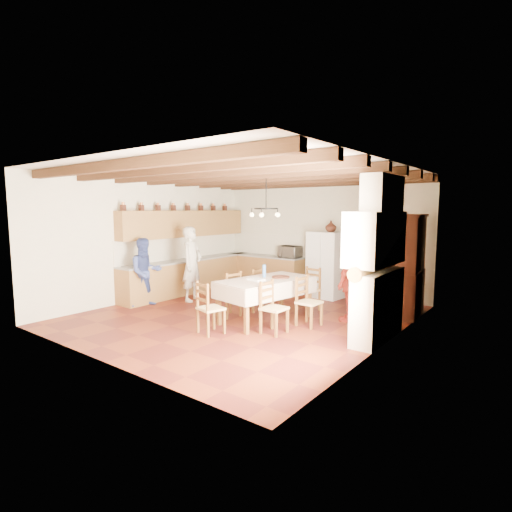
{
  "coord_description": "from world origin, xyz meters",
  "views": [
    {
      "loc": [
        5.18,
        -6.4,
        2.24
      ],
      "look_at": [
        0.1,
        0.3,
        1.25
      ],
      "focal_mm": 28.0,
      "sensor_mm": 36.0,
      "label": 1
    }
  ],
  "objects": [
    {
      "name": "backsplash_left",
      "position": [
        -2.98,
        1.05,
        1.2
      ],
      "size": [
        0.03,
        4.3,
        0.6
      ],
      "primitive_type": "cube",
      "color": "white",
      "rests_on": "ground"
    },
    {
      "name": "chandelier",
      "position": [
        0.59,
        -0.02,
        2.25
      ],
      "size": [
        0.47,
        0.47,
        0.03
      ],
      "primitive_type": "torus",
      "color": "black",
      "rests_on": "ground"
    },
    {
      "name": "wall_right",
      "position": [
        3.01,
        0.0,
        1.5
      ],
      "size": [
        0.02,
        6.5,
        3.0
      ],
      "primitive_type": "cube",
      "color": "#F0EAC7",
      "rests_on": "ground"
    },
    {
      "name": "wall_front",
      "position": [
        0.0,
        -3.26,
        1.5
      ],
      "size": [
        6.0,
        0.02,
        3.0
      ],
      "primitive_type": "cube",
      "color": "#F0EAC7",
      "rests_on": "ground"
    },
    {
      "name": "ceiling",
      "position": [
        0.0,
        0.0,
        3.01
      ],
      "size": [
        6.0,
        6.5,
        0.02
      ],
      "primitive_type": "cube",
      "color": "white",
      "rests_on": "ground"
    },
    {
      "name": "refrigerator",
      "position": [
        0.55,
        2.69,
        0.84
      ],
      "size": [
        0.9,
        0.76,
        1.67
      ],
      "primitive_type": "cube",
      "rotation": [
        0.0,
        0.0,
        -0.1
      ],
      "color": "white",
      "rests_on": "floor"
    },
    {
      "name": "microwave",
      "position": [
        -0.73,
        2.95,
        1.06
      ],
      "size": [
        0.6,
        0.42,
        0.32
      ],
      "primitive_type": "imported",
      "rotation": [
        0.0,
        0.0,
        -0.04
      ],
      "color": "silver",
      "rests_on": "countertop_back"
    },
    {
      "name": "dining_table",
      "position": [
        0.59,
        -0.02,
        0.77
      ],
      "size": [
        1.33,
        2.1,
        0.85
      ],
      "rotation": [
        0.0,
        0.0,
        -0.18
      ],
      "color": "beige",
      "rests_on": "floor"
    },
    {
      "name": "person_woman_blue",
      "position": [
        -2.36,
        -0.69,
        0.79
      ],
      "size": [
        0.8,
        0.91,
        1.58
      ],
      "primitive_type": "imported",
      "rotation": [
        0.0,
        0.0,
        1.26
      ],
      "color": "#374894",
      "rests_on": "floor"
    },
    {
      "name": "ceiling_beams",
      "position": [
        0.0,
        0.0,
        2.91
      ],
      "size": [
        6.0,
        6.3,
        0.16
      ],
      "primitive_type": null,
      "color": "#382311",
      "rests_on": "ground"
    },
    {
      "name": "backsplash_back",
      "position": [
        -1.55,
        3.23,
        1.2
      ],
      "size": [
        2.3,
        0.03,
        0.6
      ],
      "primitive_type": "cube",
      "color": "white",
      "rests_on": "ground"
    },
    {
      "name": "countertop_left",
      "position": [
        -2.7,
        1.05,
        0.88
      ],
      "size": [
        0.62,
        4.3,
        0.04
      ],
      "primitive_type": "cube",
      "color": "slate",
      "rests_on": "lower_cabinets_left"
    },
    {
      "name": "lower_cabinets_back",
      "position": [
        -1.55,
        2.95,
        0.43
      ],
      "size": [
        2.3,
        0.6,
        0.86
      ],
      "primitive_type": "cube",
      "color": "brown",
      "rests_on": "ground"
    },
    {
      "name": "wall_left",
      "position": [
        -3.01,
        0.0,
        1.5
      ],
      "size": [
        0.02,
        6.5,
        3.0
      ],
      "primitive_type": "cube",
      "color": "#F0EAC7",
      "rests_on": "ground"
    },
    {
      "name": "countertop_back",
      "position": [
        -1.55,
        2.95,
        0.88
      ],
      "size": [
        2.34,
        0.62,
        0.04
      ],
      "primitive_type": "cube",
      "color": "slate",
      "rests_on": "lower_cabinets_back"
    },
    {
      "name": "chair_end_far",
      "position": [
        0.87,
        1.21,
        0.48
      ],
      "size": [
        0.47,
        0.45,
        0.96
      ],
      "primitive_type": null,
      "rotation": [
        0.0,
        0.0,
        -0.14
      ],
      "color": "brown",
      "rests_on": "floor"
    },
    {
      "name": "chair_right_near",
      "position": [
        1.2,
        -0.6,
        0.48
      ],
      "size": [
        0.4,
        0.42,
        0.96
      ],
      "primitive_type": null,
      "rotation": [
        0.0,
        0.0,
        1.56
      ],
      "color": "brown",
      "rests_on": "floor"
    },
    {
      "name": "wall_picture",
      "position": [
        1.55,
        3.23,
        1.85
      ],
      "size": [
        0.34,
        0.03,
        0.42
      ],
      "primitive_type": "cube",
      "color": "#302117",
      "rests_on": "ground"
    },
    {
      "name": "person_woman_red",
      "position": [
        1.96,
        0.98,
        0.76
      ],
      "size": [
        0.46,
        0.92,
        1.52
      ],
      "primitive_type": "imported",
      "rotation": [
        0.0,
        0.0,
        -1.67
      ],
      "color": "#A02A1D",
      "rests_on": "floor"
    },
    {
      "name": "person_man",
      "position": [
        -1.88,
        0.33,
        0.91
      ],
      "size": [
        0.6,
        0.76,
        1.82
      ],
      "primitive_type": "imported",
      "rotation": [
        0.0,
        0.0,
        1.84
      ],
      "color": "beige",
      "rests_on": "floor"
    },
    {
      "name": "hutch",
      "position": [
        2.75,
        2.12,
        1.07
      ],
      "size": [
        0.61,
        1.22,
        2.14
      ],
      "primitive_type": null,
      "rotation": [
        0.0,
        0.0,
        0.1
      ],
      "color": "#371B12",
      "rests_on": "floor"
    },
    {
      "name": "chair_left_near",
      "position": [
        -0.22,
        -0.22,
        0.48
      ],
      "size": [
        0.47,
        0.49,
        0.96
      ],
      "primitive_type": null,
      "rotation": [
        0.0,
        0.0,
        -1.76
      ],
      "color": "brown",
      "rests_on": "floor"
    },
    {
      "name": "chair_left_far",
      "position": [
        -0.14,
        0.46,
        0.48
      ],
      "size": [
        0.42,
        0.44,
        0.96
      ],
      "primitive_type": null,
      "rotation": [
        0.0,
        0.0,
        -1.53
      ],
      "color": "brown",
      "rests_on": "floor"
    },
    {
      "name": "chair_end_near",
      "position": [
        0.28,
        -1.29,
        0.48
      ],
      "size": [
        0.51,
        0.5,
        0.96
      ],
      "primitive_type": null,
      "rotation": [
        0.0,
        0.0,
        2.88
      ],
      "color": "brown",
      "rests_on": "floor"
    },
    {
      "name": "floor",
      "position": [
        0.0,
        0.0,
        -0.01
      ],
      "size": [
        6.0,
        6.5,
        0.02
      ],
      "primitive_type": "cube",
      "color": "#511A14",
      "rests_on": "ground"
    },
    {
      "name": "wall_back",
      "position": [
        0.0,
        3.26,
        1.5
      ],
      "size": [
        6.0,
        0.02,
        3.0
      ],
      "primitive_type": "cube",
      "color": "#F0EAC7",
      "rests_on": "ground"
    },
    {
      "name": "chair_right_far",
      "position": [
        1.46,
        0.19,
        0.48
      ],
      "size": [
        0.42,
        0.44,
        0.96
      ],
      "primitive_type": null,
      "rotation": [
        0.0,
        0.0,
        1.51
      ],
      "color": "brown",
      "rests_on": "floor"
    },
    {
      "name": "fireplace",
      "position": [
        2.72,
        0.2,
        1.4
      ],
      "size": [
        0.56,
        1.6,
        2.8
      ],
      "primitive_type": null,
      "color": "beige",
      "rests_on": "ground"
    },
    {
      "name": "lower_cabinets_left",
      "position": [
        -2.7,
        1.05,
        0.43
      ],
      "size": [
        0.6,
        4.3,
        0.86
      ],
      "primitive_type": "cube",
      "color": "brown",
      "rests_on": "ground"
    },
    {
      "name": "fridge_vase",
      "position": [
        0.64,
        2.69,
        1.81
      ],
      "size": [
        0.32,
        0.32,
        0.28
      ],
      "primitive_type": "imported",
      "rotation": [
        0.0,
        0.0,
        0.2
      ],
      "color": "#371B12",
      "rests_on": "refrigerator"
    },
    {
      "name": "upper_cabinets",
      "position": [
        -2.83,
        1.05,
        1.85
      ],
      "size": [
        0.35,
        4.2,
        0.7
      ],
      "primitive_type": "cube",
      "color": "brown",
      "rests_on": "ground"
    }
  ]
}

